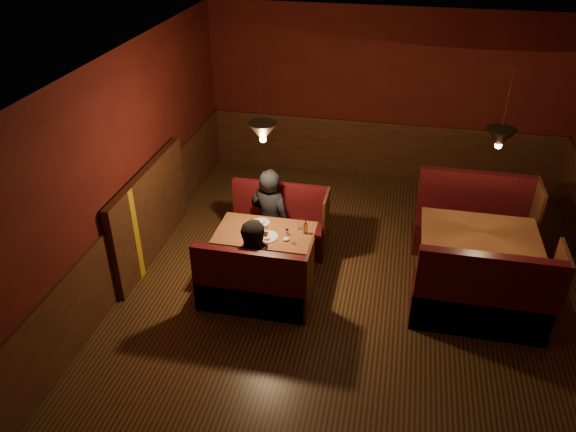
% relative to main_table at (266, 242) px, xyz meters
% --- Properties ---
extents(room, '(6.02, 7.02, 2.92)m').
position_rel_main_table_xyz_m(room, '(0.97, -0.17, 0.53)').
color(room, '#33200C').
rests_on(room, ground).
extents(main_table, '(1.26, 0.76, 0.88)m').
position_rel_main_table_xyz_m(main_table, '(0.00, 0.00, 0.00)').
color(main_table, brown).
rests_on(main_table, ground).
extents(main_bench_far, '(1.38, 0.49, 0.94)m').
position_rel_main_table_xyz_m(main_bench_far, '(0.02, 0.71, -0.22)').
color(main_bench_far, black).
rests_on(main_bench_far, ground).
extents(main_bench_near, '(1.38, 0.49, 0.94)m').
position_rel_main_table_xyz_m(main_bench_near, '(0.02, -0.71, -0.22)').
color(main_bench_near, black).
rests_on(main_bench_near, ground).
extents(second_table, '(1.43, 0.91, 0.81)m').
position_rel_main_table_xyz_m(second_table, '(2.65, 0.38, 0.08)').
color(second_table, brown).
rests_on(second_table, ground).
extents(second_bench_far, '(1.58, 0.59, 1.13)m').
position_rel_main_table_xyz_m(second_bench_far, '(2.69, 1.23, -0.16)').
color(second_bench_far, black).
rests_on(second_bench_far, ground).
extents(second_bench_near, '(1.58, 0.59, 1.13)m').
position_rel_main_table_xyz_m(second_bench_near, '(2.69, -0.48, -0.16)').
color(second_bench_near, black).
rests_on(second_bench_near, ground).
extents(diner_a, '(0.68, 0.53, 1.63)m').
position_rel_main_table_xyz_m(diner_a, '(-0.08, 0.57, 0.30)').
color(diner_a, black).
rests_on(diner_a, ground).
extents(diner_b, '(0.89, 0.80, 1.51)m').
position_rel_main_table_xyz_m(diner_b, '(0.03, -0.57, 0.23)').
color(diner_b, black).
rests_on(diner_b, ground).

